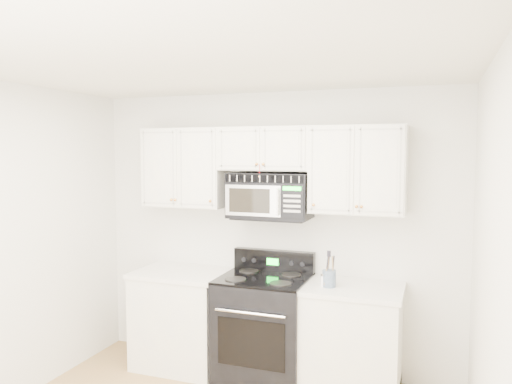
% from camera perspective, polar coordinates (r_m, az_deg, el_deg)
% --- Properties ---
extents(room, '(3.51, 3.51, 2.61)m').
position_cam_1_polar(room, '(3.15, -8.16, -9.13)').
color(room, olive).
rests_on(room, ground).
extents(base_cabinet_left, '(0.86, 0.65, 0.92)m').
position_cam_1_polar(base_cabinet_left, '(4.98, -8.41, -14.43)').
color(base_cabinet_left, silver).
rests_on(base_cabinet_left, ground).
extents(base_cabinet_right, '(0.86, 0.65, 0.92)m').
position_cam_1_polar(base_cabinet_right, '(4.49, 10.70, -16.62)').
color(base_cabinet_right, silver).
rests_on(base_cabinet_right, ground).
extents(range, '(0.78, 0.71, 1.12)m').
position_cam_1_polar(range, '(4.63, 0.93, -15.11)').
color(range, black).
rests_on(range, ground).
extents(upper_cabinets, '(2.44, 0.37, 0.75)m').
position_cam_1_polar(upper_cabinets, '(4.52, 1.23, 3.18)').
color(upper_cabinets, silver).
rests_on(upper_cabinets, ground).
extents(microwave, '(0.74, 0.42, 0.41)m').
position_cam_1_polar(microwave, '(4.50, 1.61, -0.40)').
color(microwave, black).
rests_on(microwave, ground).
extents(utensil_crock, '(0.11, 0.11, 0.30)m').
position_cam_1_polar(utensil_crock, '(4.27, 8.35, -9.65)').
color(utensil_crock, slate).
rests_on(utensil_crock, base_cabinet_right).
extents(shaker_salt, '(0.05, 0.05, 0.11)m').
position_cam_1_polar(shaker_salt, '(4.27, 7.71, -9.95)').
color(shaker_salt, white).
rests_on(shaker_salt, base_cabinet_right).
extents(shaker_pepper, '(0.04, 0.04, 0.10)m').
position_cam_1_polar(shaker_pepper, '(4.25, 8.57, -10.07)').
color(shaker_pepper, white).
rests_on(shaker_pepper, base_cabinet_right).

